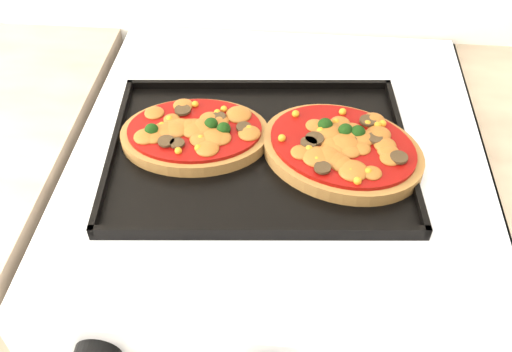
# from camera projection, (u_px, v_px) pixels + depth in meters

# --- Properties ---
(stove) EXTENTS (0.60, 0.60, 0.91)m
(stove) POSITION_uv_depth(u_px,v_px,m) (273.00, 308.00, 1.15)
(stove) COLOR silver
(stove) RESTS_ON floor
(baking_tray) EXTENTS (0.44, 0.34, 0.02)m
(baking_tray) POSITION_uv_depth(u_px,v_px,m) (259.00, 150.00, 0.80)
(baking_tray) COLOR black
(baking_tray) RESTS_ON stove
(pizza_left) EXTENTS (0.22, 0.17, 0.03)m
(pizza_left) POSITION_uv_depth(u_px,v_px,m) (195.00, 133.00, 0.80)
(pizza_left) COLOR olive
(pizza_left) RESTS_ON baking_tray
(pizza_right) EXTENTS (0.28, 0.25, 0.03)m
(pizza_right) POSITION_uv_depth(u_px,v_px,m) (342.00, 148.00, 0.78)
(pizza_right) COLOR olive
(pizza_right) RESTS_ON baking_tray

